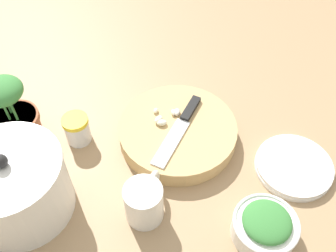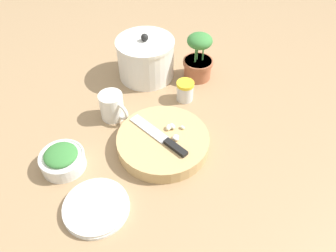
{
  "view_description": "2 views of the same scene",
  "coord_description": "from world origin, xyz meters",
  "px_view_note": "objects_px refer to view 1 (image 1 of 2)",
  "views": [
    {
      "loc": [
        -0.35,
        0.45,
        0.75
      ],
      "look_at": [
        0.03,
        -0.02,
        0.04
      ],
      "focal_mm": 40.0,
      "sensor_mm": 36.0,
      "label": 1
    },
    {
      "loc": [
        -0.35,
        -0.64,
        0.81
      ],
      "look_at": [
        0.03,
        -0.03,
        0.08
      ],
      "focal_mm": 35.0,
      "sensor_mm": 36.0,
      "label": 2
    }
  ],
  "objects_px": {
    "chef_knife": "(181,125)",
    "plate_stack": "(294,166)",
    "cutting_board": "(178,132)",
    "spice_jar": "(77,129)",
    "coffee_mug": "(145,202)",
    "stock_pot": "(15,187)",
    "garlic_cloves": "(165,117)",
    "herb_bowl": "(265,226)",
    "potted_herb": "(13,116)"
  },
  "relations": [
    {
      "from": "chef_knife",
      "to": "spice_jar",
      "type": "distance_m",
      "value": 0.26
    },
    {
      "from": "garlic_cloves",
      "to": "herb_bowl",
      "type": "height_order",
      "value": "herb_bowl"
    },
    {
      "from": "spice_jar",
      "to": "coffee_mug",
      "type": "distance_m",
      "value": 0.27
    },
    {
      "from": "chef_knife",
      "to": "plate_stack",
      "type": "height_order",
      "value": "chef_knife"
    },
    {
      "from": "cutting_board",
      "to": "potted_herb",
      "type": "bearing_deg",
      "value": 38.3
    },
    {
      "from": "chef_knife",
      "to": "stock_pot",
      "type": "relative_size",
      "value": 1.05
    },
    {
      "from": "stock_pot",
      "to": "coffee_mug",
      "type": "bearing_deg",
      "value": -145.09
    },
    {
      "from": "cutting_board",
      "to": "herb_bowl",
      "type": "relative_size",
      "value": 2.15
    },
    {
      "from": "stock_pot",
      "to": "plate_stack",
      "type": "bearing_deg",
      "value": -132.23
    },
    {
      "from": "chef_knife",
      "to": "coffee_mug",
      "type": "bearing_deg",
      "value": 94.33
    },
    {
      "from": "garlic_cloves",
      "to": "spice_jar",
      "type": "height_order",
      "value": "spice_jar"
    },
    {
      "from": "plate_stack",
      "to": "potted_herb",
      "type": "height_order",
      "value": "potted_herb"
    },
    {
      "from": "cutting_board",
      "to": "potted_herb",
      "type": "height_order",
      "value": "potted_herb"
    },
    {
      "from": "garlic_cloves",
      "to": "potted_herb",
      "type": "distance_m",
      "value": 0.37
    },
    {
      "from": "chef_knife",
      "to": "herb_bowl",
      "type": "height_order",
      "value": "herb_bowl"
    },
    {
      "from": "cutting_board",
      "to": "plate_stack",
      "type": "xyz_separation_m",
      "value": [
        -0.27,
        -0.1,
        -0.01
      ]
    },
    {
      "from": "coffee_mug",
      "to": "potted_herb",
      "type": "xyz_separation_m",
      "value": [
        0.39,
        0.03,
        0.03
      ]
    },
    {
      "from": "plate_stack",
      "to": "cutting_board",
      "type": "bearing_deg",
      "value": 19.55
    },
    {
      "from": "stock_pot",
      "to": "potted_herb",
      "type": "height_order",
      "value": "potted_herb"
    },
    {
      "from": "chef_knife",
      "to": "coffee_mug",
      "type": "height_order",
      "value": "coffee_mug"
    },
    {
      "from": "cutting_board",
      "to": "chef_knife",
      "type": "height_order",
      "value": "chef_knife"
    },
    {
      "from": "chef_knife",
      "to": "garlic_cloves",
      "type": "bearing_deg",
      "value": -7.74
    },
    {
      "from": "chef_knife",
      "to": "cutting_board",
      "type": "bearing_deg",
      "value": 11.34
    },
    {
      "from": "garlic_cloves",
      "to": "chef_knife",
      "type": "bearing_deg",
      "value": -174.52
    },
    {
      "from": "chef_knife",
      "to": "spice_jar",
      "type": "height_order",
      "value": "spice_jar"
    },
    {
      "from": "coffee_mug",
      "to": "plate_stack",
      "type": "relative_size",
      "value": 0.64
    },
    {
      "from": "spice_jar",
      "to": "potted_herb",
      "type": "height_order",
      "value": "potted_herb"
    },
    {
      "from": "chef_knife",
      "to": "plate_stack",
      "type": "bearing_deg",
      "value": -173.8
    },
    {
      "from": "plate_stack",
      "to": "potted_herb",
      "type": "distance_m",
      "value": 0.68
    },
    {
      "from": "herb_bowl",
      "to": "potted_herb",
      "type": "bearing_deg",
      "value": 14.06
    },
    {
      "from": "coffee_mug",
      "to": "stock_pot",
      "type": "distance_m",
      "value": 0.27
    },
    {
      "from": "plate_stack",
      "to": "garlic_cloves",
      "type": "bearing_deg",
      "value": 17.47
    },
    {
      "from": "garlic_cloves",
      "to": "plate_stack",
      "type": "distance_m",
      "value": 0.33
    },
    {
      "from": "garlic_cloves",
      "to": "potted_herb",
      "type": "xyz_separation_m",
      "value": [
        0.27,
        0.24,
        0.03
      ]
    },
    {
      "from": "spice_jar",
      "to": "herb_bowl",
      "type": "bearing_deg",
      "value": -172.31
    },
    {
      "from": "cutting_board",
      "to": "plate_stack",
      "type": "distance_m",
      "value": 0.29
    },
    {
      "from": "chef_knife",
      "to": "potted_herb",
      "type": "distance_m",
      "value": 0.41
    },
    {
      "from": "cutting_board",
      "to": "garlic_cloves",
      "type": "relative_size",
      "value": 3.64
    },
    {
      "from": "garlic_cloves",
      "to": "herb_bowl",
      "type": "bearing_deg",
      "value": 164.78
    },
    {
      "from": "herb_bowl",
      "to": "plate_stack",
      "type": "distance_m",
      "value": 0.19
    },
    {
      "from": "coffee_mug",
      "to": "stock_pot",
      "type": "relative_size",
      "value": 0.53
    },
    {
      "from": "potted_herb",
      "to": "chef_knife",
      "type": "bearing_deg",
      "value": -141.96
    },
    {
      "from": "spice_jar",
      "to": "stock_pot",
      "type": "distance_m",
      "value": 0.21
    },
    {
      "from": "chef_knife",
      "to": "stock_pot",
      "type": "height_order",
      "value": "stock_pot"
    },
    {
      "from": "spice_jar",
      "to": "plate_stack",
      "type": "distance_m",
      "value": 0.53
    },
    {
      "from": "coffee_mug",
      "to": "herb_bowl",
      "type": "bearing_deg",
      "value": -152.19
    },
    {
      "from": "cutting_board",
      "to": "herb_bowl",
      "type": "bearing_deg",
      "value": 162.64
    },
    {
      "from": "herb_bowl",
      "to": "coffee_mug",
      "type": "relative_size",
      "value": 1.16
    },
    {
      "from": "plate_stack",
      "to": "potted_herb",
      "type": "bearing_deg",
      "value": 30.37
    },
    {
      "from": "chef_knife",
      "to": "plate_stack",
      "type": "relative_size",
      "value": 1.28
    }
  ]
}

